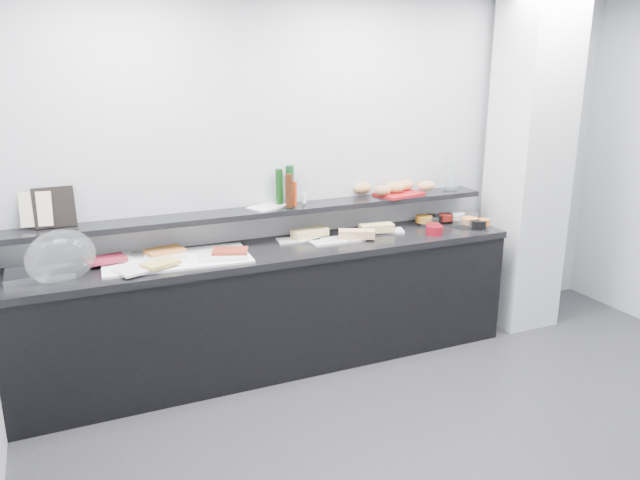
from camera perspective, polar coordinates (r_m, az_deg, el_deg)
name	(u,v)px	position (r m, az deg, el deg)	size (l,w,h in m)	color
ground	(501,472)	(3.80, 16.20, -19.70)	(5.00, 5.00, 0.00)	#2D2D30
back_wall	(344,172)	(4.84, 2.25, 6.26)	(5.00, 0.02, 2.70)	#AEB1B6
column	(528,166)	(5.40, 18.51, 6.47)	(0.50, 0.50, 2.70)	silver
buffet_cabinet	(275,311)	(4.58, -4.16, -6.47)	(3.60, 0.60, 0.85)	black
counter_top	(273,252)	(4.42, -4.28, -1.09)	(3.62, 0.62, 0.05)	black
wall_shelf	(265,212)	(4.51, -5.09, 2.61)	(3.60, 0.25, 0.04)	black
cloche_base	(40,273)	(4.21, -24.23, -2.80)	(0.40, 0.27, 0.04)	silver
cloche_dome	(61,257)	(4.12, -22.60, -1.45)	(0.43, 0.29, 0.34)	white
linen_runner	(177,260)	(4.25, -12.94, -1.76)	(0.96, 0.45, 0.01)	white
platter_meat_a	(108,259)	(4.34, -18.81, -1.61)	(0.30, 0.20, 0.01)	white
food_meat_a	(106,259)	(4.27, -19.01, -1.68)	(0.25, 0.16, 0.02)	maroon
platter_salmon	(166,255)	(4.31, -13.91, -1.34)	(0.28, 0.19, 0.01)	white
food_salmon	(165,251)	(4.35, -14.03, -0.95)	(0.25, 0.16, 0.02)	orange
platter_cheese	(141,268)	(4.08, -16.07, -2.51)	(0.30, 0.20, 0.01)	white
food_cheese	(161,264)	(4.08, -14.36, -2.11)	(0.22, 0.14, 0.02)	gold
platter_meat_b	(223,256)	(4.21, -8.85, -1.46)	(0.32, 0.21, 0.01)	white
food_meat_b	(230,251)	(4.25, -8.21, -1.00)	(0.23, 0.15, 0.02)	maroon
sandwich_plate_left	(298,240)	(4.59, -2.00, 0.03)	(0.31, 0.13, 0.01)	silver
sandwich_food_left	(310,233)	(4.63, -0.93, 0.67)	(0.28, 0.11, 0.06)	#E6CA78
tongs_left	(310,239)	(4.55, -0.89, 0.05)	(0.01, 0.01, 0.16)	#A9AAAF
sandwich_plate_mid	(336,240)	(4.57, 1.51, -0.04)	(0.40, 0.17, 0.01)	silver
sandwich_food_mid	(357,234)	(4.61, 3.37, 0.56)	(0.26, 0.10, 0.06)	tan
tongs_mid	(355,239)	(4.57, 3.20, 0.09)	(0.01, 0.01, 0.16)	#ACAEB3
sandwich_plate_right	(382,231)	(4.86, 5.68, 0.86)	(0.33, 0.14, 0.01)	white
sandwich_food_right	(376,228)	(4.79, 5.18, 1.11)	(0.26, 0.10, 0.06)	#D7C270
tongs_right	(392,229)	(4.86, 6.56, 0.98)	(0.01, 0.01, 0.16)	silver
bowl_glass_fruit	(429,221)	(5.08, 9.93, 1.71)	(0.16, 0.16, 0.07)	white
fill_glass_fruit	(424,219)	(5.09, 9.48, 1.90)	(0.14, 0.14, 0.05)	#C5761A
bowl_black_jam	(433,220)	(5.14, 10.25, 1.85)	(0.14, 0.14, 0.07)	black
fill_black_jam	(446,217)	(5.19, 11.41, 2.06)	(0.12, 0.12, 0.05)	#5F120D
bowl_glass_cream	(467,217)	(5.27, 13.33, 2.03)	(0.19, 0.19, 0.07)	white
fill_glass_cream	(455,216)	(5.25, 12.27, 2.19)	(0.15, 0.15, 0.05)	white
bowl_red_jam	(434,230)	(4.82, 10.41, 0.90)	(0.13, 0.13, 0.07)	maroon
fill_red_jam	(433,227)	(4.87, 10.30, 1.20)	(0.11, 0.11, 0.05)	#540D0C
bowl_glass_salmon	(464,223)	(5.07, 13.00, 1.50)	(0.17, 0.17, 0.07)	white
fill_glass_salmon	(470,221)	(5.11, 13.53, 1.72)	(0.13, 0.13, 0.05)	orange
bowl_black_fruit	(477,224)	(5.07, 14.20, 1.42)	(0.14, 0.14, 0.07)	black
fill_black_fruit	(484,222)	(5.09, 14.76, 1.58)	(0.09, 0.09, 0.05)	orange
framed_print	(54,207)	(4.32, -23.13, 2.77)	(0.25, 0.02, 0.26)	black
print_art	(36,209)	(4.31, -24.54, 2.57)	(0.19, 0.00, 0.22)	beige
condiment_tray	(269,207)	(4.55, -4.72, 3.07)	(0.29, 0.18, 0.01)	white
bottle_green_a	(279,186)	(4.58, -3.75, 4.91)	(0.05, 0.05, 0.26)	#0E330E
bottle_brown	(289,191)	(4.48, -2.84, 4.54)	(0.06, 0.06, 0.24)	#351709
bottle_green_b	(290,184)	(4.60, -2.77, 5.10)	(0.06, 0.06, 0.28)	#0E3516
bottle_hot	(294,194)	(4.52, -2.40, 4.25)	(0.04, 0.04, 0.18)	#9F2B0B
shaker_salt	(295,198)	(4.63, -2.27, 3.85)	(0.03, 0.03, 0.07)	white
shaker_pepper	(304,198)	(4.61, -1.49, 3.82)	(0.04, 0.04, 0.07)	white
bread_tray	(399,194)	(4.98, 7.24, 4.19)	(0.35, 0.24, 0.02)	#9F1115
bread_roll_nw	(362,188)	(4.92, 3.90, 4.75)	(0.15, 0.10, 0.08)	#B48144
bread_roll_n	(394,187)	(5.00, 6.76, 4.85)	(0.14, 0.09, 0.08)	tan
bread_roll_ne	(406,185)	(5.08, 7.87, 5.00)	(0.15, 0.10, 0.08)	#D18150
bread_roll_sw	(383,190)	(4.86, 5.77, 4.55)	(0.14, 0.09, 0.08)	#AE7242
bread_roll_se	(427,186)	(5.08, 9.71, 4.90)	(0.15, 0.10, 0.08)	tan
bread_roll_mide	(395,188)	(4.97, 6.89, 4.78)	(0.15, 0.10, 0.08)	#AE8B42
carafe	(451,173)	(5.18, 11.91, 6.01)	(0.11, 0.11, 0.30)	silver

